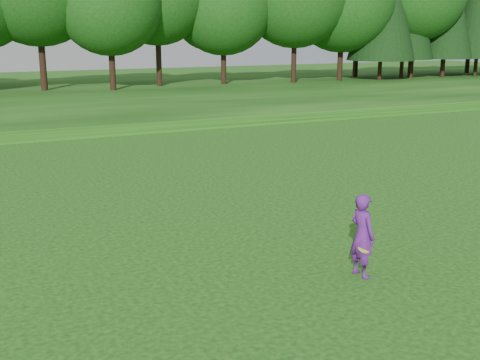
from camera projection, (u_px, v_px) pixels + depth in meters
name	position (u px, v px, depth m)	size (l,w,h in m)	color
ground	(274.00, 288.00, 12.25)	(140.00, 140.00, 0.00)	#12400C
berm	(48.00, 100.00, 42.15)	(130.00, 30.00, 0.60)	#12400C
walking_path	(86.00, 135.00, 29.88)	(130.00, 1.60, 0.04)	gray
woman	(362.00, 235.00, 12.64)	(0.50, 0.70, 1.81)	#5C1C7E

